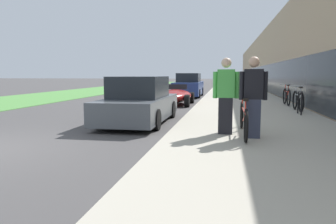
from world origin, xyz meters
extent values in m
cube|color=#B2AA99|center=(6.08, 21.00, 0.06)|extent=(4.73, 70.00, 0.12)
cube|color=tan|center=(13.50, 29.00, 2.82)|extent=(10.00, 70.00, 5.65)
cube|color=#1E2328|center=(8.54, 29.00, 1.25)|extent=(0.10, 63.00, 2.20)
cube|color=#518E42|center=(-7.16, 25.00, 0.01)|extent=(6.08, 70.00, 0.03)
torus|color=black|center=(5.56, 3.17, 0.48)|extent=(0.06, 0.72, 0.72)
torus|color=black|center=(5.56, 1.29, 0.48)|extent=(0.06, 0.72, 0.72)
cylinder|color=red|center=(5.56, 2.23, 0.70)|extent=(0.04, 1.60, 0.04)
cylinder|color=red|center=(5.56, 1.86, 0.60)|extent=(0.04, 0.95, 0.33)
cylinder|color=red|center=(5.56, 1.63, 0.85)|extent=(0.03, 0.03, 0.30)
cube|color=black|center=(5.56, 1.63, 1.00)|extent=(0.11, 0.22, 0.05)
cylinder|color=red|center=(5.56, 3.02, 0.86)|extent=(0.03, 0.03, 0.32)
cylinder|color=silver|center=(5.56, 3.02, 1.02)|extent=(0.52, 0.03, 0.03)
cube|color=#33384C|center=(5.73, 1.89, 0.56)|extent=(0.34, 0.24, 0.88)
cube|color=black|center=(5.73, 1.89, 1.34)|extent=(0.41, 0.24, 0.67)
cylinder|color=black|center=(5.48, 1.89, 1.30)|extent=(0.10, 0.10, 0.64)
cylinder|color=black|center=(5.99, 1.89, 1.30)|extent=(0.10, 0.10, 0.64)
sphere|color=tan|center=(5.73, 1.89, 1.83)|extent=(0.24, 0.24, 0.24)
cube|color=black|center=(5.13, 2.30, 0.56)|extent=(0.34, 0.24, 0.88)
cube|color=#4CB74C|center=(5.13, 2.30, 1.34)|extent=(0.41, 0.24, 0.67)
cylinder|color=#4CB74C|center=(4.87, 2.30, 1.30)|extent=(0.10, 0.10, 0.64)
cylinder|color=#4CB74C|center=(5.39, 2.30, 1.30)|extent=(0.10, 0.10, 0.64)
sphere|color=beige|center=(5.13, 2.30, 1.83)|extent=(0.24, 0.24, 0.24)
cylinder|color=black|center=(7.76, 6.43, 0.53)|extent=(0.05, 0.05, 0.82)
cylinder|color=black|center=(7.76, 6.98, 0.53)|extent=(0.05, 0.05, 0.82)
cylinder|color=black|center=(7.76, 6.70, 0.94)|extent=(0.05, 0.55, 0.05)
torus|color=black|center=(7.93, 8.40, 0.51)|extent=(0.06, 0.78, 0.78)
torus|color=black|center=(7.93, 7.27, 0.51)|extent=(0.06, 0.78, 0.78)
cylinder|color=#B7BCC1|center=(7.93, 7.84, 0.75)|extent=(0.04, 0.96, 0.04)
cylinder|color=#B7BCC1|center=(7.93, 7.61, 0.63)|extent=(0.04, 0.58, 0.35)
cylinder|color=#B7BCC1|center=(7.93, 7.47, 0.91)|extent=(0.03, 0.03, 0.32)
cube|color=black|center=(7.93, 7.47, 1.07)|extent=(0.11, 0.22, 0.05)
cylinder|color=#B7BCC1|center=(7.93, 8.31, 0.91)|extent=(0.03, 0.03, 0.34)
cylinder|color=silver|center=(7.93, 8.31, 1.08)|extent=(0.52, 0.03, 0.03)
torus|color=black|center=(7.93, 10.79, 0.51)|extent=(0.06, 0.78, 0.78)
torus|color=black|center=(7.93, 9.81, 0.51)|extent=(0.06, 0.78, 0.78)
cylinder|color=red|center=(7.93, 10.30, 0.74)|extent=(0.04, 0.84, 0.04)
cylinder|color=red|center=(7.93, 10.10, 0.63)|extent=(0.04, 0.51, 0.35)
cylinder|color=red|center=(7.93, 9.98, 0.90)|extent=(0.03, 0.03, 0.32)
cube|color=black|center=(7.93, 9.98, 1.06)|extent=(0.11, 0.22, 0.05)
cylinder|color=red|center=(7.93, 10.71, 0.91)|extent=(0.03, 0.03, 0.34)
cylinder|color=silver|center=(7.93, 10.71, 1.08)|extent=(0.52, 0.03, 0.03)
cube|color=#4C5156|center=(2.39, 4.51, 0.48)|extent=(1.77, 4.54, 0.67)
cube|color=#1E2328|center=(2.39, 4.51, 1.15)|extent=(1.53, 2.27, 0.67)
cylinder|color=black|center=(1.57, 5.88, 0.30)|extent=(0.22, 0.60, 0.60)
cylinder|color=black|center=(3.21, 5.88, 0.30)|extent=(0.22, 0.60, 0.60)
cylinder|color=black|center=(1.57, 3.15, 0.30)|extent=(0.22, 0.60, 0.60)
cylinder|color=black|center=(3.21, 3.15, 0.30)|extent=(0.22, 0.60, 0.60)
ellipsoid|color=maroon|center=(2.55, 10.84, 0.46)|extent=(1.66, 3.82, 0.65)
cube|color=#1E2328|center=(2.55, 11.31, 0.91)|extent=(1.16, 0.04, 0.26)
cylinder|color=black|center=(1.78, 11.95, 0.30)|extent=(0.22, 0.60, 0.60)
cylinder|color=black|center=(3.33, 11.95, 0.30)|extent=(0.22, 0.60, 0.60)
cylinder|color=black|center=(1.78, 9.73, 0.30)|extent=(0.22, 0.60, 0.60)
cylinder|color=black|center=(3.33, 9.73, 0.30)|extent=(0.22, 0.60, 0.60)
cube|color=navy|center=(2.58, 17.13, 0.58)|extent=(1.74, 4.80, 0.87)
cube|color=#1E2328|center=(2.58, 17.13, 1.32)|extent=(1.49, 2.40, 0.61)
cylinder|color=black|center=(1.77, 18.57, 0.30)|extent=(0.22, 0.60, 0.60)
cylinder|color=black|center=(3.38, 18.57, 0.30)|extent=(0.22, 0.60, 0.60)
cylinder|color=black|center=(1.77, 15.69, 0.30)|extent=(0.22, 0.60, 0.60)
cylinder|color=black|center=(3.38, 15.69, 0.30)|extent=(0.22, 0.60, 0.60)
camera|label=1|loc=(5.12, -5.68, 1.56)|focal=35.00mm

